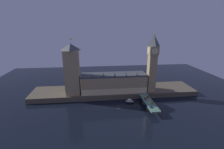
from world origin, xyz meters
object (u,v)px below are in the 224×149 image
Objects in this scene: pedestrian_near_rail at (149,108)px; pedestrian_mid_walk at (152,99)px; street_lamp_far at (141,93)px; clock_tower at (152,62)px; street_lamp_near at (149,104)px; victoria_tower at (72,69)px; car_southbound_lead at (153,103)px; street_lamp_mid at (153,99)px; car_northbound_trail at (151,107)px; car_northbound_lead at (145,99)px; boat_upstream at (130,102)px; car_southbound_trail at (148,97)px.

pedestrian_near_rail is 1.00× the size of pedestrian_mid_walk.
street_lamp_far is (-0.40, 29.66, 3.74)m from pedestrian_near_rail.
clock_tower reaches higher than street_lamp_near.
victoria_tower reaches higher than street_lamp_near.
street_lamp_mid is at bearing 64.72° from car_southbound_lead.
street_lamp_mid is at bearing 60.62° from car_northbound_trail.
car_southbound_lead is (4.59, -12.02, -0.14)m from car_northbound_lead.
victoria_tower is 96.19m from car_northbound_lead.
street_lamp_mid reaches higher than car_southbound_lead.
car_southbound_lead reaches higher than boat_upstream.
street_lamp_mid is at bearing 57.31° from pedestrian_near_rail.
street_lamp_far is 17.70m from boat_upstream.
boat_upstream is at bearing -174.39° from street_lamp_far.
clock_tower is 1.08× the size of victoria_tower.
pedestrian_near_rail is 32.56m from boat_upstream.
street_lamp_near is 33.02m from boat_upstream.
car_northbound_lead reaches higher than car_northbound_trail.
pedestrian_mid_walk is 0.27× the size of street_lamp_mid.
clock_tower is 12.86× the size of street_lamp_mid.
car_southbound_lead is at bearing -115.28° from street_lamp_mid.
pedestrian_mid_walk is (6.89, -2.46, 0.08)m from car_northbound_lead.
car_northbound_trail is 0.61× the size of street_lamp_far.
victoria_tower is 90.32m from street_lamp_far.
car_northbound_lead reaches higher than car_southbound_trail.
car_northbound_trail is 28.07m from street_lamp_far.
pedestrian_mid_walk is at bearing 76.49° from car_southbound_lead.
car_southbound_lead is 0.71× the size of street_lamp_mid.
street_lamp_mid is (93.67, -35.26, -27.96)m from victoria_tower.
street_lamp_near is (-17.41, -46.14, -35.18)m from clock_tower.
car_southbound_trail is 2.62× the size of pedestrian_near_rail.
boat_upstream is (-24.26, 9.43, -6.07)m from pedestrian_mid_walk.
car_southbound_trail is at bearing 103.91° from street_lamp_mid.
car_northbound_trail is 2.83× the size of pedestrian_near_rail.
car_southbound_lead is 2.63× the size of pedestrian_mid_walk.
car_southbound_lead is 0.57× the size of street_lamp_far.
street_lamp_near is at bearing -90.00° from street_lamp_far.
victoria_tower is at bearing 161.39° from pedestrian_mid_walk.
victoria_tower is 17.00× the size of car_southbound_trail.
pedestrian_near_rail reaches higher than car_southbound_lead.
pedestrian_near_rail is at bearing -30.84° from victoria_tower.
pedestrian_mid_walk is at bearing 63.94° from pedestrian_near_rail.
pedestrian_mid_walk is 14.97m from street_lamp_far.
pedestrian_near_rail is (-6.89, -25.83, 0.19)m from car_southbound_trail.
street_lamp_far is at bearing 5.61° from boat_upstream.
street_lamp_near reaches higher than car_northbound_trail.
clock_tower is 60.58m from street_lamp_near.
street_lamp_near is 0.95× the size of street_lamp_far.
pedestrian_near_rail is at bearing -104.94° from car_southbound_trail.
clock_tower is 6.78× the size of boat_upstream.
victoria_tower is 44.53× the size of pedestrian_near_rail.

